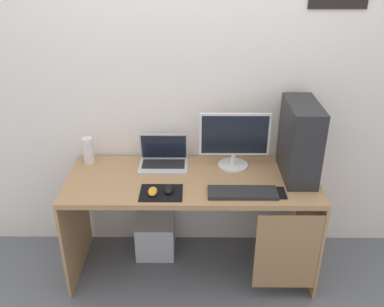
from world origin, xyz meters
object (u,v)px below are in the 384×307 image
at_px(speaker, 88,150).
at_px(mouse_left, 169,189).
at_px(keyboard, 243,193).
at_px(monitor, 234,140).
at_px(subwoofer, 156,236).
at_px(cell_phone, 280,193).
at_px(laptop, 164,159).
at_px(pc_tower, 300,141).
at_px(mouse_right, 153,191).

distance_m(speaker, mouse_left, 0.69).
bearing_deg(mouse_left, keyboard, -2.55).
distance_m(monitor, subwoofer, 0.97).
bearing_deg(speaker, cell_phone, -17.55).
bearing_deg(speaker, keyboard, -21.64).
xyz_separation_m(laptop, speaker, (-0.51, 0.03, 0.05)).
distance_m(pc_tower, keyboard, 0.50).
distance_m(keyboard, cell_phone, 0.23).
relative_size(monitor, keyboard, 1.11).
bearing_deg(monitor, subwoofer, 179.19).
distance_m(laptop, subwoofer, 0.65).
distance_m(monitor, mouse_right, 0.65).
height_order(mouse_right, cell_phone, mouse_right).
bearing_deg(keyboard, mouse_right, -179.47).
distance_m(keyboard, mouse_left, 0.45).
bearing_deg(cell_phone, subwoofer, 156.36).
distance_m(pc_tower, cell_phone, 0.37).
xyz_separation_m(pc_tower, keyboard, (-0.37, -0.24, -0.23)).
distance_m(monitor, mouse_left, 0.57).
bearing_deg(laptop, mouse_left, -81.32).
bearing_deg(mouse_right, cell_phone, 1.11).
height_order(keyboard, mouse_left, mouse_left).
xyz_separation_m(speaker, keyboard, (1.02, -0.40, -0.08)).
height_order(monitor, laptop, monitor).
xyz_separation_m(speaker, mouse_right, (0.47, -0.41, -0.07)).
relative_size(laptop, mouse_right, 3.43).
distance_m(speaker, cell_phone, 1.31).
height_order(monitor, speaker, monitor).
bearing_deg(cell_phone, mouse_right, -178.89).
bearing_deg(mouse_left, cell_phone, -0.85).
distance_m(speaker, mouse_right, 0.63).
bearing_deg(keyboard, monitor, 94.50).
distance_m(monitor, keyboard, 0.40).
relative_size(pc_tower, monitor, 1.06).
xyz_separation_m(mouse_left, subwoofer, (-0.13, 0.34, -0.62)).
distance_m(mouse_left, cell_phone, 0.68).
relative_size(mouse_left, cell_phone, 0.74).
bearing_deg(cell_phone, speaker, 162.45).
bearing_deg(mouse_left, speaker, 146.02).
bearing_deg(mouse_right, pc_tower, 15.24).
relative_size(laptop, keyboard, 0.78).
height_order(mouse_left, subwoofer, mouse_left).
relative_size(pc_tower, laptop, 1.50).
bearing_deg(monitor, mouse_left, -141.40).
relative_size(monitor, laptop, 1.41).
xyz_separation_m(monitor, laptop, (-0.47, 0.02, -0.15)).
height_order(pc_tower, mouse_right, pc_tower).
relative_size(mouse_right, subwoofer, 0.35).
distance_m(cell_phone, subwoofer, 1.07).
height_order(pc_tower, speaker, pc_tower).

